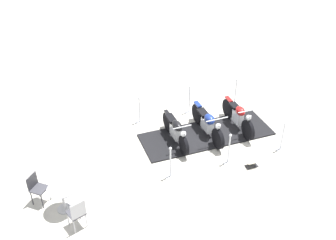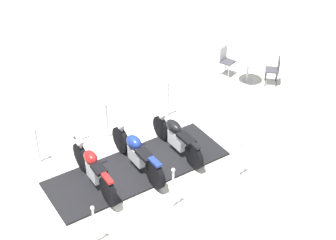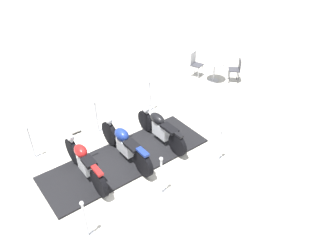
{
  "view_description": "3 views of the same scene",
  "coord_description": "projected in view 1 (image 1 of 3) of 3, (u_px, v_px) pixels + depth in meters",
  "views": [
    {
      "loc": [
        -8.35,
        7.49,
        8.04
      ],
      "look_at": [
        0.36,
        1.37,
        0.95
      ],
      "focal_mm": 42.49,
      "sensor_mm": 36.0,
      "label": 1
    },
    {
      "loc": [
        6.85,
        -6.5,
        7.97
      ],
      "look_at": [
        -0.2,
        1.34,
        0.7
      ],
      "focal_mm": 52.89,
      "sensor_mm": 36.0,
      "label": 2
    },
    {
      "loc": [
        4.91,
        -4.65,
        5.85
      ],
      "look_at": [
        0.51,
        1.19,
        0.85
      ],
      "focal_mm": 34.73,
      "sensor_mm": 36.0,
      "label": 3
    }
  ],
  "objects": [
    {
      "name": "motorcycle_navy",
      "position": [
        208.0,
        123.0,
        13.42
      ],
      "size": [
        2.29,
        0.89,
        1.02
      ],
      "rotation": [
        0.0,
        0.0,
        -3.39
      ],
      "color": "black",
      "rests_on": "display_platform"
    },
    {
      "name": "motorcycle_black",
      "position": [
        176.0,
        130.0,
        13.08
      ],
      "size": [
        2.07,
        0.74,
        0.95
      ],
      "rotation": [
        0.0,
        0.0,
        -3.38
      ],
      "color": "black",
      "rests_on": "display_platform"
    },
    {
      "name": "stanchion_left_front",
      "position": [
        140.0,
        115.0,
        14.23
      ],
      "size": [
        0.35,
        0.35,
        1.04
      ],
      "color": "silver",
      "rests_on": "ground_plane"
    },
    {
      "name": "stanchion_right_mid",
      "position": [
        228.0,
        154.0,
        12.31
      ],
      "size": [
        0.35,
        0.35,
        1.1
      ],
      "color": "silver",
      "rests_on": "ground_plane"
    },
    {
      "name": "cafe_chair_across_table",
      "position": [
        77.0,
        213.0,
        10.0
      ],
      "size": [
        0.42,
        0.42,
        0.96
      ],
      "rotation": [
        0.0,
        0.0,
        0.06
      ],
      "color": "#B7B7BC",
      "rests_on": "ground_plane"
    },
    {
      "name": "motorcycle_maroon",
      "position": [
        238.0,
        116.0,
        13.75
      ],
      "size": [
        2.12,
        0.84,
        1.04
      ],
      "rotation": [
        0.0,
        0.0,
        -3.41
      ],
      "color": "black",
      "rests_on": "display_platform"
    },
    {
      "name": "cafe_table",
      "position": [
        62.0,
        194.0,
        10.53
      ],
      "size": [
        0.76,
        0.76,
        0.77
      ],
      "color": "#B7B7BC",
      "rests_on": "ground_plane"
    },
    {
      "name": "stanchion_left_mid",
      "position": [
        189.0,
        104.0,
        14.75
      ],
      "size": [
        0.34,
        0.34,
        1.13
      ],
      "color": "silver",
      "rests_on": "ground_plane"
    },
    {
      "name": "stanchion_right_rear",
      "position": [
        281.0,
        142.0,
        12.88
      ],
      "size": [
        0.35,
        0.35,
        1.05
      ],
      "color": "silver",
      "rests_on": "ground_plane"
    },
    {
      "name": "info_placard",
      "position": [
        252.0,
        165.0,
        12.3
      ],
      "size": [
        0.33,
        0.43,
        0.23
      ],
      "rotation": [
        0.0,
        0.0,
        1.31
      ],
      "color": "#333338",
      "rests_on": "ground_plane"
    },
    {
      "name": "stanchion_left_rear",
      "position": [
        235.0,
        95.0,
        15.3
      ],
      "size": [
        0.28,
        0.28,
        1.05
      ],
      "color": "silver",
      "rests_on": "ground_plane"
    },
    {
      "name": "ground_plane",
      "position": [
        207.0,
        135.0,
        13.73
      ],
      "size": [
        80.0,
        80.0,
        0.0
      ],
      "primitive_type": "plane",
      "color": "beige"
    },
    {
      "name": "display_platform",
      "position": [
        207.0,
        134.0,
        13.71
      ],
      "size": [
        2.72,
        4.79,
        0.05
      ],
      "primitive_type": "cube",
      "rotation": [
        0.0,
        0.0,
        -1.83
      ],
      "color": "black",
      "rests_on": "ground_plane"
    },
    {
      "name": "stanchion_right_front",
      "position": [
        170.0,
        168.0,
        11.76
      ],
      "size": [
        0.36,
        0.36,
        1.12
      ],
      "color": "silver",
      "rests_on": "ground_plane"
    },
    {
      "name": "cafe_chair_near_table",
      "position": [
        37.0,
        187.0,
        10.79
      ],
      "size": [
        0.55,
        0.55,
        0.91
      ],
      "rotation": [
        0.0,
        0.0,
        -2.56
      ],
      "color": "#2D2D33",
      "rests_on": "ground_plane"
    }
  ]
}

